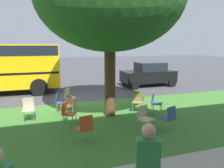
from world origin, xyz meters
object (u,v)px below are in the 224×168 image
at_px(chair_4, 169,117).
at_px(chair_0, 155,101).
at_px(chair_5, 28,108).
at_px(chair_9, 68,104).
at_px(chair_8, 60,101).
at_px(chair_2, 67,112).
at_px(chair_1, 138,100).
at_px(chair_3, 145,116).
at_px(chair_7, 69,96).
at_px(parked_car, 149,74).
at_px(chair_6, 85,127).

bearing_deg(chair_4, chair_0, -106.48).
height_order(chair_5, chair_9, same).
relative_size(chair_8, chair_9, 1.00).
bearing_deg(chair_2, chair_1, -167.14).
relative_size(chair_4, chair_9, 1.00).
height_order(chair_2, chair_9, same).
xyz_separation_m(chair_0, chair_1, (0.60, -0.44, 0.00)).
bearing_deg(chair_3, chair_0, -129.46).
height_order(chair_1, chair_8, same).
xyz_separation_m(chair_0, chair_8, (3.79, -1.38, 0.00)).
height_order(chair_4, chair_7, same).
xyz_separation_m(chair_1, parked_car, (-3.22, -5.16, 0.32)).
height_order(chair_0, chair_7, same).
xyz_separation_m(chair_4, chair_8, (3.24, -3.22, 0.00)).
distance_m(chair_1, chair_5, 4.40).
relative_size(chair_0, chair_5, 1.00).
relative_size(chair_2, chair_3, 1.00).
height_order(chair_6, chair_8, same).
bearing_deg(chair_5, chair_6, 123.23).
bearing_deg(chair_4, chair_8, -44.77).
distance_m(chair_6, parked_car, 9.54).
distance_m(chair_1, chair_9, 2.94).
xyz_separation_m(chair_7, parked_car, (-5.94, -3.55, 0.32)).
height_order(chair_1, chair_4, same).
distance_m(chair_0, chair_9, 3.60).
bearing_deg(parked_car, chair_0, 64.93).
xyz_separation_m(chair_6, parked_car, (-5.95, -7.45, 0.32)).
distance_m(chair_3, chair_4, 0.79).
bearing_deg(chair_5, chair_9, -178.14).
relative_size(chair_6, chair_9, 1.00).
distance_m(chair_6, chair_8, 3.27).
height_order(chair_5, parked_car, parked_car).
height_order(chair_2, chair_8, same).
relative_size(chair_1, parked_car, 0.24).
xyz_separation_m(chair_3, chair_9, (2.24, -2.31, 0.00)).
bearing_deg(chair_2, chair_3, 150.97).
xyz_separation_m(chair_2, chair_6, (-0.32, 1.60, 0.00)).
bearing_deg(chair_7, chair_6, 89.93).
height_order(chair_3, chair_6, same).
bearing_deg(chair_1, chair_4, 91.46).
bearing_deg(chair_7, chair_4, 125.57).
height_order(chair_0, chair_8, same).
bearing_deg(chair_6, chair_4, -179.67).
distance_m(chair_7, parked_car, 6.93).
distance_m(chair_0, chair_1, 0.75).
xyz_separation_m(chair_4, chair_7, (2.78, -3.89, 0.00)).
distance_m(chair_0, parked_car, 6.19).
distance_m(chair_5, chair_7, 2.15).
height_order(chair_3, parked_car, parked_car).
bearing_deg(chair_5, chair_7, -140.94).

